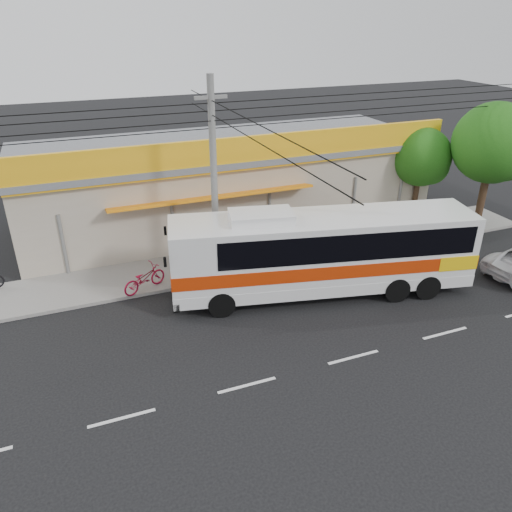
{
  "coord_description": "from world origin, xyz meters",
  "views": [
    {
      "loc": [
        -8.38,
        -14.42,
        10.94
      ],
      "look_at": [
        -1.92,
        2.0,
        2.26
      ],
      "focal_mm": 35.0,
      "sensor_mm": 36.0,
      "label": 1
    }
  ],
  "objects_px": {
    "tree_near": "(423,159)",
    "utility_pole": "(212,115)",
    "tree_far": "(496,146)",
    "coach_bus": "(327,249)",
    "motorbike_red": "(144,278)"
  },
  "relations": [
    {
      "from": "tree_near",
      "to": "utility_pole",
      "type": "bearing_deg",
      "value": -169.34
    },
    {
      "from": "utility_pole",
      "to": "tree_near",
      "type": "xyz_separation_m",
      "value": [
        12.75,
        2.4,
        -3.65
      ]
    },
    {
      "from": "utility_pole",
      "to": "tree_far",
      "type": "xyz_separation_m",
      "value": [
        15.21,
        -0.05,
        -2.59
      ]
    },
    {
      "from": "coach_bus",
      "to": "tree_far",
      "type": "bearing_deg",
      "value": 27.1
    },
    {
      "from": "coach_bus",
      "to": "utility_pole",
      "type": "xyz_separation_m",
      "value": [
        -3.89,
        3.03,
        5.2
      ]
    },
    {
      "from": "tree_far",
      "to": "motorbike_red",
      "type": "bearing_deg",
      "value": -179.38
    },
    {
      "from": "motorbike_red",
      "to": "tree_near",
      "type": "relative_size",
      "value": 0.39
    },
    {
      "from": "motorbike_red",
      "to": "utility_pole",
      "type": "height_order",
      "value": "utility_pole"
    },
    {
      "from": "coach_bus",
      "to": "utility_pole",
      "type": "relative_size",
      "value": 0.38
    },
    {
      "from": "coach_bus",
      "to": "utility_pole",
      "type": "bearing_deg",
      "value": 154.4
    },
    {
      "from": "utility_pole",
      "to": "tree_far",
      "type": "relative_size",
      "value": 4.92
    },
    {
      "from": "motorbike_red",
      "to": "tree_far",
      "type": "relative_size",
      "value": 0.3
    },
    {
      "from": "tree_near",
      "to": "tree_far",
      "type": "relative_size",
      "value": 0.77
    },
    {
      "from": "motorbike_red",
      "to": "utility_pole",
      "type": "xyz_separation_m",
      "value": [
        3.34,
        0.25,
        6.58
      ]
    },
    {
      "from": "motorbike_red",
      "to": "tree_near",
      "type": "xyz_separation_m",
      "value": [
        16.09,
        2.65,
        2.93
      ]
    }
  ]
}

